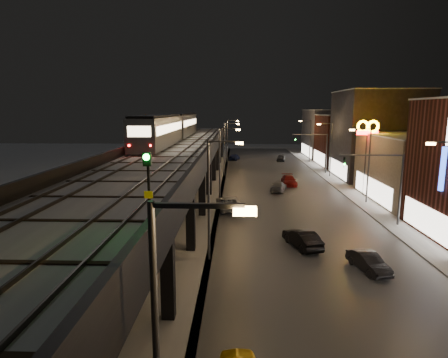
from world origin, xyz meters
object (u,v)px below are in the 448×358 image
object	(u,v)px
car_mid_dark	(278,187)
car_far_white	(234,157)
subway_train	(172,127)
car_onc_red	(281,158)
car_near_white	(302,239)
car_onc_silver	(368,263)
car_onc_white	(289,181)
car_mid_silver	(229,203)
rail_signal	(148,174)

from	to	relation	value
car_mid_dark	car_far_white	xyz separation A→B (m)	(-6.27, 32.26, 0.07)
subway_train	car_onc_red	bearing A→B (deg)	51.40
car_near_white	car_onc_silver	bearing A→B (deg)	113.15
car_near_white	car_onc_white	xyz separation A→B (m)	(2.47, 25.70, -0.03)
car_mid_silver	car_onc_white	size ratio (longest dim) A/B	1.09
rail_signal	car_far_white	size ratio (longest dim) A/B	0.68
car_onc_silver	car_onc_red	distance (m)	56.89
car_near_white	car_far_white	bearing A→B (deg)	-101.66
car_mid_dark	car_onc_red	bearing A→B (deg)	-83.14
car_near_white	car_far_white	distance (m)	53.98
car_far_white	car_onc_silver	bearing A→B (deg)	113.35
rail_signal	car_near_white	size ratio (longest dim) A/B	0.65
car_onc_red	car_mid_silver	bearing A→B (deg)	-94.09
rail_signal	car_mid_dark	distance (m)	38.56
rail_signal	car_near_white	distance (m)	19.23
car_far_white	car_onc_red	size ratio (longest dim) A/B	1.01
rail_signal	car_mid_silver	distance (m)	28.13
car_mid_silver	car_onc_silver	xyz separation A→B (m)	(10.01, -16.11, -0.10)
car_far_white	subway_train	bearing A→B (deg)	83.91
rail_signal	car_mid_silver	xyz separation A→B (m)	(2.61, 26.86, -7.93)
car_onc_white	car_onc_silver	bearing A→B (deg)	-86.81
car_mid_silver	car_far_white	xyz separation A→B (m)	(0.35, 41.97, -0.01)
subway_train	car_near_white	distance (m)	32.75
car_onc_red	subway_train	bearing A→B (deg)	-118.17
rail_signal	car_onc_red	distance (m)	69.36
car_far_white	car_onc_red	xyz separation A→B (m)	(10.21, -1.20, -0.00)
rail_signal	car_mid_silver	size ratio (longest dim) A/B	0.54
car_mid_dark	car_near_white	bearing A→B (deg)	102.92
car_mid_dark	car_mid_silver	bearing A→B (deg)	69.84
car_near_white	car_onc_white	distance (m)	25.82
car_far_white	car_mid_silver	bearing A→B (deg)	103.44
car_far_white	car_onc_white	size ratio (longest dim) A/B	0.87
subway_train	car_far_white	world-z (taller)	subway_train
subway_train	car_mid_silver	world-z (taller)	subway_train
subway_train	car_onc_white	distance (m)	19.44
car_near_white	car_onc_silver	world-z (taller)	car_near_white
car_onc_silver	subway_train	bearing A→B (deg)	105.94
car_far_white	car_onc_white	xyz separation A→B (m)	(8.30, -27.96, -0.02)
car_near_white	car_mid_silver	distance (m)	13.23
car_far_white	car_onc_white	distance (m)	29.17
car_near_white	car_mid_silver	size ratio (longest dim) A/B	0.84
car_near_white	subway_train	bearing A→B (deg)	-79.34
car_onc_white	subway_train	bearing A→B (deg)	173.33
subway_train	car_onc_red	xyz separation A→B (m)	(19.57, 24.52, -7.81)
car_mid_silver	car_onc_silver	distance (m)	18.97
subway_train	car_far_white	bearing A→B (deg)	70.00
car_far_white	car_near_white	bearing A→B (deg)	110.10
rail_signal	car_onc_red	xyz separation A→B (m)	(13.17, 67.63, -7.95)
car_near_white	car_onc_red	world-z (taller)	car_near_white
car_mid_dark	car_onc_red	world-z (taller)	car_onc_red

